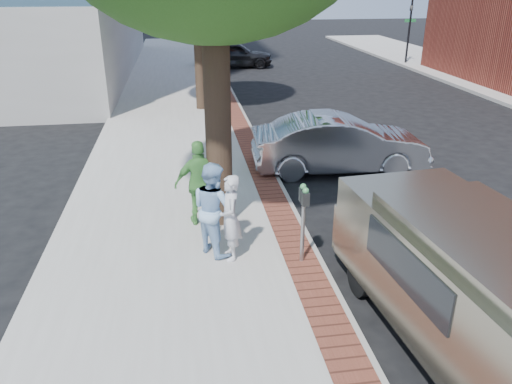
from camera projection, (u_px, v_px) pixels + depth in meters
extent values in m
plane|color=black|center=(264.00, 271.00, 8.98)|extent=(120.00, 120.00, 0.00)
cube|color=#9E9991|center=(177.00, 141.00, 16.01)|extent=(5.00, 60.00, 0.15)
cube|color=brown|center=(245.00, 135.00, 16.29)|extent=(0.60, 60.00, 0.01)
cube|color=gray|center=(255.00, 137.00, 16.37)|extent=(0.10, 60.00, 0.15)
cylinder|color=black|center=(216.00, 36.00, 28.36)|extent=(0.12, 0.12, 3.80)
imported|color=black|center=(216.00, 15.00, 27.93)|extent=(0.18, 0.15, 0.90)
cube|color=#1E7238|center=(216.00, 23.00, 28.09)|extent=(0.70, 0.03, 0.18)
cylinder|color=black|center=(409.00, 33.00, 29.96)|extent=(0.12, 0.12, 3.80)
imported|color=black|center=(411.00, 13.00, 29.53)|extent=(0.18, 0.15, 0.90)
cube|color=#1E7238|center=(410.00, 20.00, 29.69)|extent=(0.70, 0.03, 0.18)
cylinder|color=black|center=(218.00, 119.00, 9.70)|extent=(0.52, 0.52, 4.40)
cylinder|color=black|center=(200.00, 58.00, 19.01)|extent=(0.40, 0.40, 3.85)
cylinder|color=gray|center=(303.00, 233.00, 8.80)|extent=(0.07, 0.07, 1.15)
cube|color=#2D3030|center=(305.00, 199.00, 8.44)|extent=(0.12, 0.14, 0.24)
cube|color=#2D3030|center=(303.00, 195.00, 8.61)|extent=(0.12, 0.14, 0.24)
sphere|color=#3F8C4C|center=(306.00, 191.00, 8.39)|extent=(0.11, 0.11, 0.11)
sphere|color=#3F8C4C|center=(303.00, 187.00, 8.55)|extent=(0.11, 0.11, 0.11)
imported|color=silver|center=(230.00, 218.00, 8.84)|extent=(0.41, 0.60, 1.60)
imported|color=#96BFE7|center=(213.00, 208.00, 9.03)|extent=(1.02, 1.07, 1.75)
imported|color=#509B46|center=(200.00, 183.00, 10.11)|extent=(1.09, 0.55, 1.78)
imported|color=#B7B8BF|center=(339.00, 144.00, 13.43)|extent=(4.75, 1.88, 1.54)
imported|color=black|center=(235.00, 55.00, 29.55)|extent=(4.50, 2.04, 1.50)
cube|color=gray|center=(478.00, 288.00, 6.66)|extent=(2.43, 5.22, 1.42)
cube|color=gray|center=(395.00, 232.00, 8.75)|extent=(2.03, 1.11, 0.84)
cube|color=gray|center=(506.00, 247.00, 6.06)|extent=(2.09, 3.73, 0.17)
cylinder|color=black|center=(362.00, 276.00, 8.21)|extent=(0.29, 0.69, 0.68)
cylinder|color=black|center=(455.00, 263.00, 8.58)|extent=(0.29, 0.69, 0.68)
cube|color=black|center=(404.00, 268.00, 6.50)|extent=(0.20, 2.10, 0.58)
cube|color=black|center=(385.00, 203.00, 9.04)|extent=(1.68, 0.17, 0.42)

